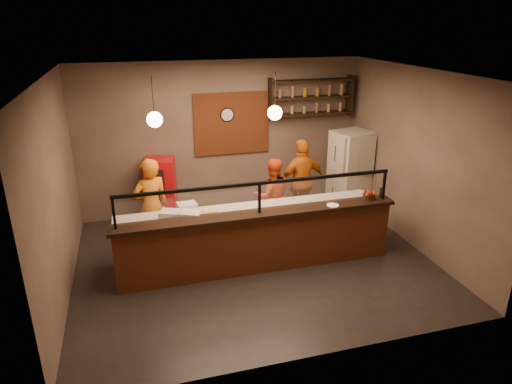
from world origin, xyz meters
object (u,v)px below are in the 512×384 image
object	(u,v)px
pizza_dough	(241,210)
pepper_mill	(380,192)
condiment_caddy	(369,197)
cook_left	(151,206)
wall_clock	(227,115)
cook_right	(302,182)
red_cooler	(161,191)
cook_mid	(272,196)
fridge	(350,172)

from	to	relation	value
pizza_dough	pepper_mill	distance (m)	2.44
condiment_caddy	pepper_mill	world-z (taller)	pepper_mill
condiment_caddy	cook_left	bearing A→B (deg)	162.02
wall_clock	pepper_mill	world-z (taller)	wall_clock
cook_right	red_cooler	bearing A→B (deg)	-24.71
red_cooler	pepper_mill	bearing A→B (deg)	-22.83
wall_clock	cook_mid	world-z (taller)	wall_clock
fridge	pizza_dough	xyz separation A→B (m)	(-2.79, -1.45, 0.02)
cook_right	pizza_dough	bearing A→B (deg)	27.67
cook_left	condiment_caddy	size ratio (longest dim) A/B	9.92
cook_right	condiment_caddy	xyz separation A→B (m)	(0.60, -1.60, 0.23)
wall_clock	fridge	distance (m)	2.89
condiment_caddy	pepper_mill	bearing A→B (deg)	7.85
pizza_dough	cook_right	bearing A→B (deg)	35.66
cook_left	pizza_dough	bearing A→B (deg)	137.38
fridge	pizza_dough	size ratio (longest dim) A/B	3.32
cook_left	cook_right	world-z (taller)	cook_right
cook_left	cook_right	xyz separation A→B (m)	(3.01, 0.43, 0.01)
cook_left	cook_right	bearing A→B (deg)	170.84
cook_mid	pepper_mill	bearing A→B (deg)	144.28
cook_mid	condiment_caddy	world-z (taller)	cook_mid
cook_mid	condiment_caddy	size ratio (longest dim) A/B	8.65
red_cooler	fridge	bearing A→B (deg)	3.88
fridge	red_cooler	size ratio (longest dim) A/B	1.30
fridge	wall_clock	bearing A→B (deg)	148.88
cook_right	pizza_dough	size ratio (longest dim) A/B	3.32
cook_left	fridge	bearing A→B (deg)	172.87
fridge	pepper_mill	world-z (taller)	fridge
cook_right	fridge	size ratio (longest dim) A/B	1.00
cook_left	pepper_mill	distance (m)	4.01
pizza_dough	cook_left	bearing A→B (deg)	154.64
red_cooler	cook_right	bearing A→B (deg)	-5.77
red_cooler	condiment_caddy	distance (m)	4.15
wall_clock	cook_left	xyz separation A→B (m)	(-1.74, -1.56, -1.23)
cook_mid	fridge	bearing A→B (deg)	-158.56
cook_left	pepper_mill	world-z (taller)	cook_left
wall_clock	cook_left	distance (m)	2.64
pepper_mill	condiment_caddy	bearing A→B (deg)	-172.15
wall_clock	pizza_dough	bearing A→B (deg)	-97.27
pizza_dough	pepper_mill	size ratio (longest dim) A/B	2.92
wall_clock	pizza_dough	size ratio (longest dim) A/B	0.56
cook_mid	condiment_caddy	xyz separation A→B (m)	(1.32, -1.31, 0.35)
wall_clock	cook_right	xyz separation A→B (m)	(1.27, -1.13, -1.22)
cook_mid	pepper_mill	distance (m)	2.05
cook_mid	fridge	size ratio (longest dim) A/B	0.86
cook_mid	pizza_dough	bearing A→B (deg)	48.67
pepper_mill	red_cooler	bearing A→B (deg)	146.21
pepper_mill	cook_right	bearing A→B (deg)	117.97
pizza_dough	pepper_mill	xyz separation A→B (m)	(2.39, -0.45, 0.24)
wall_clock	red_cooler	bearing A→B (deg)	-168.12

